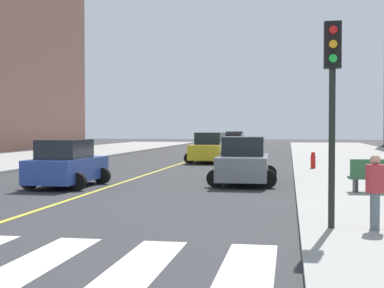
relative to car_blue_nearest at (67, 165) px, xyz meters
The scene contains 10 objects.
lane_divider_paint 24.36m from the car_blue_nearest, 86.11° to the left, with size 0.16×80.00×0.01m, color yellow.
car_blue_nearest is the anchor object (origin of this frame).
car_silver_second 36.10m from the car_blue_nearest, 84.98° to the left, with size 2.82×4.45×1.97m.
car_gray_third 7.13m from the car_blue_nearest, 18.43° to the left, with size 2.79×4.42×1.95m.
car_yellow_fourth 16.45m from the car_blue_nearest, 78.14° to the left, with size 2.92×4.58×2.02m.
car_red_fifth 30.63m from the car_blue_nearest, 83.30° to the left, with size 2.58×4.12×1.84m.
traffic_light_near_corner 12.90m from the car_blue_nearest, 41.24° to the right, with size 0.36×0.41×4.45m.
park_bench 11.58m from the car_blue_nearest, ahead, with size 1.84×0.70×1.12m.
pedestrian_waiting_east 13.39m from the car_blue_nearest, 38.88° to the right, with size 0.40×0.40×1.60m.
fire_hydrant 13.95m from the car_blue_nearest, 44.85° to the left, with size 0.26×0.26×0.89m.
Camera 1 is at (6.96, -5.00, 2.32)m, focal length 52.21 mm.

